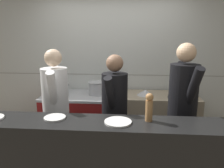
% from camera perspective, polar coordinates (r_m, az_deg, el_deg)
% --- Properties ---
extents(wall_back_tiled, '(8.00, 0.06, 2.60)m').
position_cam_1_polar(wall_back_tiled, '(3.91, 0.36, 4.72)').
color(wall_back_tiled, silver).
rests_on(wall_back_tiled, ground_plane).
extents(oven_range, '(1.14, 0.71, 0.87)m').
position_cam_1_polar(oven_range, '(3.83, -8.79, -8.99)').
color(oven_range, maroon).
rests_on(oven_range, ground_plane).
extents(prep_counter, '(1.38, 0.65, 0.90)m').
position_cam_1_polar(prep_counter, '(3.75, 10.74, -9.42)').
color(prep_counter, gray).
rests_on(prep_counter, ground_plane).
extents(pass_counter, '(3.35, 0.45, 0.99)m').
position_cam_1_polar(pass_counter, '(2.49, 0.19, -20.55)').
color(pass_counter, black).
rests_on(pass_counter, ground_plane).
extents(stock_pot, '(0.26, 0.26, 0.17)m').
position_cam_1_polar(stock_pot, '(3.71, -13.10, -1.40)').
color(stock_pot, '#B7BABF').
rests_on(stock_pot, oven_range).
extents(sauce_pot, '(0.26, 0.26, 0.22)m').
position_cam_1_polar(sauce_pot, '(3.63, -4.12, -1.03)').
color(sauce_pot, '#B7BABF').
rests_on(sauce_pot, oven_range).
extents(mixing_bowl_steel, '(0.27, 0.27, 0.09)m').
position_cam_1_polar(mixing_bowl_steel, '(3.56, 8.74, -2.16)').
color(mixing_bowl_steel, '#B7BABF').
rests_on(mixing_bowl_steel, prep_counter).
extents(plated_dish_appetiser, '(0.23, 0.23, 0.02)m').
position_cam_1_polar(plated_dish_appetiser, '(2.42, -14.72, -8.49)').
color(plated_dish_appetiser, white).
rests_on(plated_dish_appetiser, pass_counter).
extents(plated_dish_dessert, '(0.28, 0.28, 0.02)m').
position_cam_1_polar(plated_dish_dessert, '(2.23, 1.56, -9.87)').
color(plated_dish_dessert, white).
rests_on(plated_dish_dessert, pass_counter).
extents(pepper_mill, '(0.08, 0.08, 0.30)m').
position_cam_1_polar(pepper_mill, '(2.26, 9.69, -5.81)').
color(pepper_mill, '#AD7A47').
rests_on(pepper_mill, pass_counter).
extents(chef_head_cook, '(0.40, 0.73, 1.68)m').
position_cam_1_polar(chef_head_cook, '(3.01, -14.43, -5.45)').
color(chef_head_cook, black).
rests_on(chef_head_cook, ground_plane).
extents(chef_sous, '(0.38, 0.71, 1.62)m').
position_cam_1_polar(chef_sous, '(2.83, 0.67, -6.85)').
color(chef_sous, black).
rests_on(chef_sous, ground_plane).
extents(chef_line, '(0.43, 0.77, 1.76)m').
position_cam_1_polar(chef_line, '(2.90, 17.91, -5.36)').
color(chef_line, black).
rests_on(chef_line, ground_plane).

